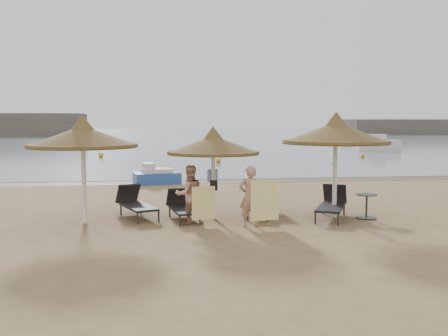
{
  "coord_description": "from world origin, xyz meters",
  "views": [
    {
      "loc": [
        -1.77,
        -13.32,
        2.82
      ],
      "look_at": [
        0.14,
        1.2,
        1.41
      ],
      "focal_mm": 40.0,
      "sensor_mm": 36.0,
      "label": 1
    }
  ],
  "objects_px": {
    "palapa_left": "(83,137)",
    "lounger_far_left": "(135,203)",
    "palapa_center": "(213,145)",
    "side_table": "(366,207)",
    "pedal_boat": "(156,176)",
    "lounger_near_left": "(182,206)",
    "lounger_far_right": "(332,203)",
    "lounger_near_right": "(263,202)",
    "person_left": "(189,190)",
    "person_right": "(250,192)",
    "palapa_right": "(336,133)"
  },
  "relations": [
    {
      "from": "palapa_center",
      "to": "lounger_far_left",
      "type": "xyz_separation_m",
      "value": [
        -2.24,
        0.57,
        -1.7
      ]
    },
    {
      "from": "side_table",
      "to": "lounger_far_right",
      "type": "bearing_deg",
      "value": 161.39
    },
    {
      "from": "palapa_left",
      "to": "lounger_far_left",
      "type": "relative_size",
      "value": 1.41
    },
    {
      "from": "lounger_near_left",
      "to": "lounger_far_right",
      "type": "height_order",
      "value": "lounger_far_right"
    },
    {
      "from": "person_left",
      "to": "lounger_far_left",
      "type": "bearing_deg",
      "value": -50.75
    },
    {
      "from": "palapa_center",
      "to": "lounger_near_left",
      "type": "bearing_deg",
      "value": 177.57
    },
    {
      "from": "lounger_far_left",
      "to": "person_left",
      "type": "distance_m",
      "value": 2.03
    },
    {
      "from": "lounger_far_left",
      "to": "person_right",
      "type": "xyz_separation_m",
      "value": [
        3.08,
        -1.8,
        0.53
      ]
    },
    {
      "from": "palapa_right",
      "to": "person_left",
      "type": "xyz_separation_m",
      "value": [
        -4.22,
        -0.34,
        -1.51
      ]
    },
    {
      "from": "side_table",
      "to": "pedal_boat",
      "type": "distance_m",
      "value": 10.68
    },
    {
      "from": "lounger_near_right",
      "to": "palapa_center",
      "type": "bearing_deg",
      "value": -147.37
    },
    {
      "from": "person_left",
      "to": "palapa_center",
      "type": "bearing_deg",
      "value": -148.58
    },
    {
      "from": "palapa_left",
      "to": "lounger_far_right",
      "type": "distance_m",
      "value": 7.29
    },
    {
      "from": "palapa_center",
      "to": "person_left",
      "type": "xyz_separation_m",
      "value": [
        -0.72,
        -0.67,
        -1.18
      ]
    },
    {
      "from": "palapa_center",
      "to": "lounger_far_right",
      "type": "bearing_deg",
      "value": -4.8
    },
    {
      "from": "lounger_near_left",
      "to": "side_table",
      "type": "relative_size",
      "value": 2.71
    },
    {
      "from": "palapa_right",
      "to": "lounger_far_right",
      "type": "height_order",
      "value": "palapa_right"
    },
    {
      "from": "palapa_center",
      "to": "lounger_far_left",
      "type": "height_order",
      "value": "palapa_center"
    },
    {
      "from": "side_table",
      "to": "person_right",
      "type": "distance_m",
      "value": 3.63
    },
    {
      "from": "lounger_far_right",
      "to": "pedal_boat",
      "type": "xyz_separation_m",
      "value": [
        -5.11,
        8.51,
        -0.06
      ]
    },
    {
      "from": "side_table",
      "to": "palapa_center",
      "type": "bearing_deg",
      "value": 172.18
    },
    {
      "from": "pedal_boat",
      "to": "palapa_center",
      "type": "bearing_deg",
      "value": -90.18
    },
    {
      "from": "palapa_center",
      "to": "lounger_far_right",
      "type": "xyz_separation_m",
      "value": [
        3.44,
        -0.29,
        -1.7
      ]
    },
    {
      "from": "person_left",
      "to": "side_table",
      "type": "bearing_deg",
      "value": 169.35
    },
    {
      "from": "palapa_center",
      "to": "pedal_boat",
      "type": "bearing_deg",
      "value": 101.43
    },
    {
      "from": "person_left",
      "to": "person_right",
      "type": "bearing_deg",
      "value": 148.96
    },
    {
      "from": "palapa_center",
      "to": "lounger_far_left",
      "type": "distance_m",
      "value": 2.87
    },
    {
      "from": "lounger_far_left",
      "to": "lounger_near_left",
      "type": "relative_size",
      "value": 1.1
    },
    {
      "from": "palapa_left",
      "to": "palapa_center",
      "type": "distance_m",
      "value": 3.59
    },
    {
      "from": "palapa_center",
      "to": "lounger_near_left",
      "type": "xyz_separation_m",
      "value": [
        -0.9,
        0.04,
        -1.74
      ]
    },
    {
      "from": "lounger_far_left",
      "to": "person_right",
      "type": "bearing_deg",
      "value": -51.39
    },
    {
      "from": "palapa_left",
      "to": "lounger_far_left",
      "type": "distance_m",
      "value": 2.49
    },
    {
      "from": "palapa_center",
      "to": "pedal_boat",
      "type": "height_order",
      "value": "palapa_center"
    },
    {
      "from": "palapa_right",
      "to": "lounger_far_left",
      "type": "relative_size",
      "value": 1.46
    },
    {
      "from": "lounger_far_right",
      "to": "pedal_boat",
      "type": "height_order",
      "value": "pedal_boat"
    },
    {
      "from": "palapa_left",
      "to": "palapa_right",
      "type": "distance_m",
      "value": 7.08
    },
    {
      "from": "lounger_far_right",
      "to": "pedal_boat",
      "type": "distance_m",
      "value": 9.92
    },
    {
      "from": "palapa_left",
      "to": "lounger_far_right",
      "type": "height_order",
      "value": "palapa_left"
    },
    {
      "from": "side_table",
      "to": "person_right",
      "type": "height_order",
      "value": "person_right"
    },
    {
      "from": "palapa_center",
      "to": "palapa_right",
      "type": "xyz_separation_m",
      "value": [
        3.5,
        -0.33,
        0.33
      ]
    },
    {
      "from": "palapa_center",
      "to": "lounger_far_left",
      "type": "relative_size",
      "value": 1.26
    },
    {
      "from": "person_right",
      "to": "person_left",
      "type": "bearing_deg",
      "value": -24.36
    },
    {
      "from": "lounger_far_right",
      "to": "lounger_near_right",
      "type": "bearing_deg",
      "value": -171.47
    },
    {
      "from": "lounger_near_left",
      "to": "side_table",
      "type": "distance_m",
      "value": 5.3
    },
    {
      "from": "side_table",
      "to": "person_left",
      "type": "distance_m",
      "value": 5.12
    },
    {
      "from": "pedal_boat",
      "to": "side_table",
      "type": "bearing_deg",
      "value": -67.25
    },
    {
      "from": "palapa_center",
      "to": "lounger_far_right",
      "type": "distance_m",
      "value": 3.85
    },
    {
      "from": "lounger_far_left",
      "to": "pedal_boat",
      "type": "xyz_separation_m",
      "value": [
        0.58,
        7.64,
        -0.06
      ]
    },
    {
      "from": "person_left",
      "to": "person_right",
      "type": "xyz_separation_m",
      "value": [
        1.56,
        -0.56,
        0.01
      ]
    },
    {
      "from": "person_right",
      "to": "palapa_center",
      "type": "bearing_deg",
      "value": -60.26
    }
  ]
}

